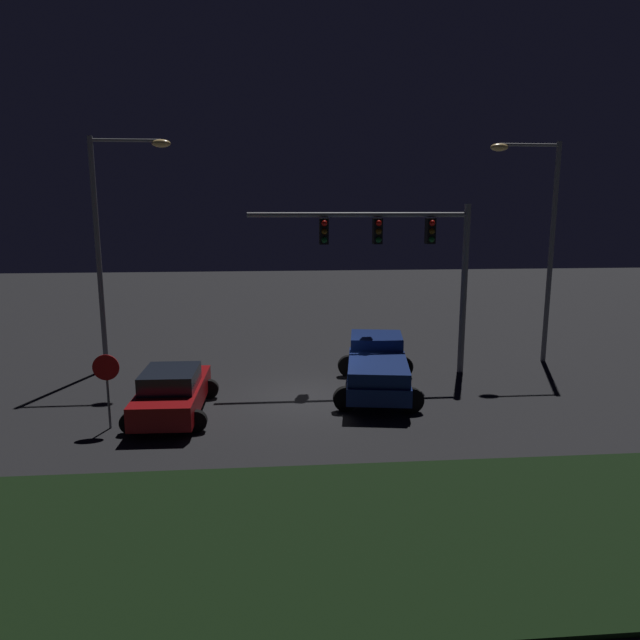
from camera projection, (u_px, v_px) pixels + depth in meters
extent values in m
plane|color=black|center=(306.00, 397.00, 19.64)|extent=(80.00, 80.00, 0.00)
cube|color=black|center=(333.00, 535.00, 11.27)|extent=(24.66, 6.10, 0.10)
cube|color=navy|center=(377.00, 374.00, 20.01)|extent=(2.81, 5.64, 0.55)
cube|color=navy|center=(376.00, 346.00, 21.04)|extent=(2.11, 2.16, 0.85)
cube|color=black|center=(376.00, 343.00, 21.02)|extent=(1.97, 1.77, 0.51)
cube|color=navy|center=(378.00, 368.00, 18.86)|extent=(2.36, 3.28, 0.45)
cylinder|color=black|center=(348.00, 366.00, 22.04)|extent=(0.80, 0.22, 0.80)
cylinder|color=black|center=(402.00, 367.00, 21.90)|extent=(0.80, 0.22, 0.80)
cylinder|color=black|center=(346.00, 399.00, 18.24)|extent=(0.80, 0.22, 0.80)
cylinder|color=black|center=(411.00, 400.00, 18.09)|extent=(0.80, 0.22, 0.80)
cube|color=maroon|center=(173.00, 395.00, 17.91)|extent=(1.90, 4.44, 0.70)
cube|color=black|center=(170.00, 379.00, 17.54)|extent=(1.64, 2.04, 0.55)
cylinder|color=black|center=(154.00, 390.00, 19.37)|extent=(0.64, 0.22, 0.64)
cylinder|color=black|center=(209.00, 389.00, 19.48)|extent=(0.64, 0.22, 0.64)
cylinder|color=black|center=(131.00, 423.00, 16.44)|extent=(0.64, 0.22, 0.64)
cylinder|color=black|center=(196.00, 421.00, 16.55)|extent=(0.64, 0.22, 0.64)
cylinder|color=slate|center=(464.00, 290.00, 22.05)|extent=(0.24, 0.24, 6.50)
cylinder|color=slate|center=(359.00, 215.00, 21.16)|extent=(8.20, 0.18, 0.18)
cube|color=black|center=(430.00, 231.00, 21.50)|extent=(0.32, 0.44, 0.95)
sphere|color=red|center=(432.00, 223.00, 21.22)|extent=(0.22, 0.22, 0.22)
sphere|color=#59380A|center=(432.00, 231.00, 21.28)|extent=(0.22, 0.22, 0.22)
sphere|color=#0C4719|center=(432.00, 239.00, 21.34)|extent=(0.22, 0.22, 0.22)
cube|color=black|center=(377.00, 231.00, 21.34)|extent=(0.32, 0.44, 0.95)
sphere|color=red|center=(379.00, 223.00, 21.05)|extent=(0.22, 0.22, 0.22)
sphere|color=#59380A|center=(379.00, 231.00, 21.11)|extent=(0.22, 0.22, 0.22)
sphere|color=#0C4719|center=(378.00, 240.00, 21.17)|extent=(0.22, 0.22, 0.22)
cube|color=black|center=(324.00, 231.00, 21.17)|extent=(0.32, 0.44, 0.95)
sphere|color=red|center=(324.00, 223.00, 20.89)|extent=(0.22, 0.22, 0.22)
sphere|color=#59380A|center=(324.00, 232.00, 20.95)|extent=(0.22, 0.22, 0.22)
sphere|color=#0C4719|center=(324.00, 240.00, 21.00)|extent=(0.22, 0.22, 0.22)
cylinder|color=slate|center=(98.00, 257.00, 22.18)|extent=(0.20, 0.20, 8.98)
cylinder|color=slate|center=(126.00, 140.00, 21.46)|extent=(2.60, 0.12, 0.12)
ellipsoid|color=#F9CC72|center=(161.00, 143.00, 21.58)|extent=(0.70, 0.44, 0.30)
cylinder|color=slate|center=(551.00, 255.00, 23.41)|extent=(0.20, 0.20, 8.92)
cylinder|color=slate|center=(530.00, 145.00, 22.48)|extent=(2.43, 0.12, 0.12)
ellipsoid|color=#F9CC72|center=(499.00, 147.00, 22.40)|extent=(0.70, 0.44, 0.30)
cylinder|color=slate|center=(108.00, 392.00, 16.67)|extent=(0.07, 0.07, 2.20)
cylinder|color=#B20C0F|center=(106.00, 368.00, 16.50)|extent=(0.76, 0.03, 0.76)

